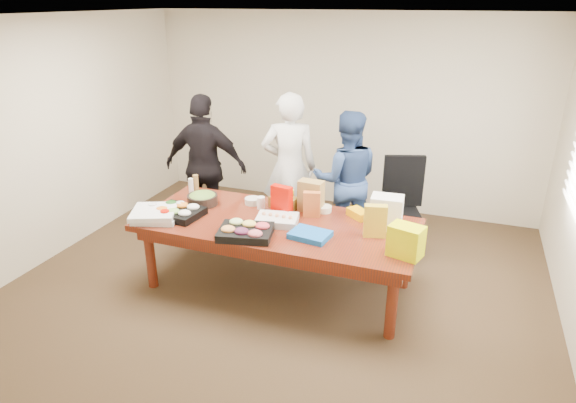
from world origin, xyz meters
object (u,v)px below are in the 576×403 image
at_px(conference_table, 278,255).
at_px(person_right, 346,180).
at_px(office_chair, 398,212).
at_px(person_center, 289,168).
at_px(sheet_cake, 277,220).
at_px(salad_bowl, 203,200).

bearing_deg(conference_table, person_right, 72.40).
distance_m(office_chair, person_right, 0.72).
distance_m(person_center, sheet_cake, 1.26).
bearing_deg(person_center, office_chair, 157.05).
height_order(person_center, person_right, person_center).
height_order(office_chair, person_center, person_center).
xyz_separation_m(office_chair, person_center, (-1.36, 0.05, 0.36)).
bearing_deg(conference_table, office_chair, 47.03).
bearing_deg(office_chair, salad_bowl, -171.79).
distance_m(person_center, person_right, 0.71).
relative_size(office_chair, salad_bowl, 3.37).
xyz_separation_m(person_center, person_right, (0.70, 0.06, -0.09)).
height_order(conference_table, person_center, person_center).
bearing_deg(office_chair, person_right, 152.23).
distance_m(office_chair, person_center, 1.41).
distance_m(office_chair, sheet_cake, 1.58).
bearing_deg(conference_table, person_center, 104.39).
relative_size(person_right, sheet_cake, 4.09).
bearing_deg(salad_bowl, sheet_cake, -10.94).
bearing_deg(salad_bowl, office_chair, 26.03).
relative_size(office_chair, person_center, 0.61).
xyz_separation_m(person_right, salad_bowl, (-1.34, -1.09, -0.03)).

